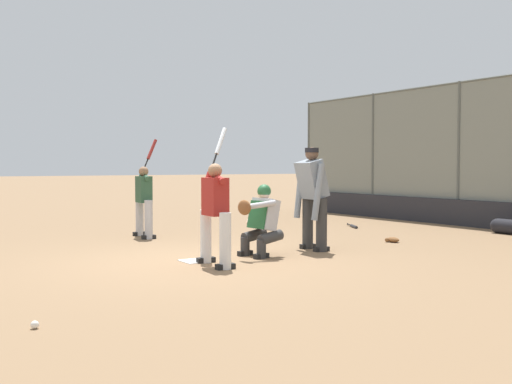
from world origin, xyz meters
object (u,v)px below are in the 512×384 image
object	(u,v)px
batter_on_deck	(144,199)
fielding_glove_on_dirt	(392,240)
catcher_behind_plate	(261,219)
spare_bat_near_backstop	(353,226)
umpire_home	(312,195)
baseball_loose	(35,325)
batter_at_plate	(215,210)

from	to	relation	value
batter_on_deck	fielding_glove_on_dirt	size ratio (longest dim) A/B	7.46
catcher_behind_plate	spare_bat_near_backstop	size ratio (longest dim) A/B	1.52
umpire_home	fielding_glove_on_dirt	bearing A→B (deg)	-86.15
fielding_glove_on_dirt	umpire_home	bearing A→B (deg)	89.91
spare_bat_near_backstop	umpire_home	bearing A→B (deg)	-24.97
spare_bat_near_backstop	baseball_loose	distance (m)	9.84
batter_on_deck	spare_bat_near_backstop	distance (m)	5.06
batter_on_deck	fielding_glove_on_dirt	distance (m)	5.04
batter_on_deck	baseball_loose	world-z (taller)	batter_on_deck
umpire_home	batter_on_deck	size ratio (longest dim) A/B	0.88
batter_on_deck	fielding_glove_on_dirt	xyz separation A→B (m)	(-3.36, -3.68, -0.74)
batter_on_deck	spare_bat_near_backstop	bearing A→B (deg)	-94.04
catcher_behind_plate	baseball_loose	bearing A→B (deg)	113.54
umpire_home	batter_on_deck	world-z (taller)	batter_on_deck
batter_at_plate	spare_bat_near_backstop	distance (m)	6.22
batter_on_deck	umpire_home	bearing A→B (deg)	-146.58
fielding_glove_on_dirt	baseball_loose	size ratio (longest dim) A/B	3.70
spare_bat_near_backstop	batter_on_deck	bearing A→B (deg)	-72.94
catcher_behind_plate	batter_on_deck	xyz separation A→B (m)	(3.45, 0.59, 0.19)
fielding_glove_on_dirt	baseball_loose	xyz separation A→B (m)	(-2.60, 7.20, -0.01)
umpire_home	catcher_behind_plate	bearing A→B (deg)	98.19
umpire_home	spare_bat_near_backstop	xyz separation A→B (m)	(2.47, -3.20, -0.93)
catcher_behind_plate	batter_at_plate	bearing A→B (deg)	103.48
umpire_home	batter_on_deck	distance (m)	3.78
fielding_glove_on_dirt	batter_on_deck	bearing A→B (deg)	47.59
catcher_behind_plate	spare_bat_near_backstop	distance (m)	5.06
batter_at_plate	catcher_behind_plate	bearing A→B (deg)	-64.38
catcher_behind_plate	fielding_glove_on_dirt	distance (m)	3.14
catcher_behind_plate	baseball_loose	world-z (taller)	catcher_behind_plate
batter_at_plate	spare_bat_near_backstop	size ratio (longest dim) A/B	2.69
batter_at_plate	batter_on_deck	distance (m)	3.90
batter_at_plate	spare_bat_near_backstop	bearing A→B (deg)	-57.00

